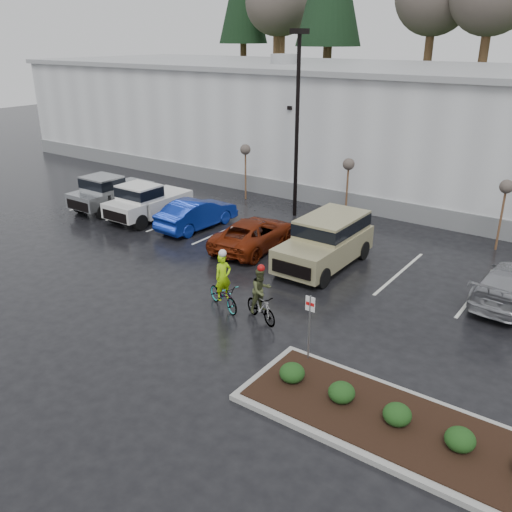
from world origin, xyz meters
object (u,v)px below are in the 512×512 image
Objects in this scene: pickup_silver at (116,191)px; car_blue at (197,214)px; fire_lane_sign at (310,321)px; lamppost at (298,106)px; suv_tan at (324,243)px; cyclist_hivis at (223,290)px; cyclist_olive at (261,300)px; sapling_mid at (348,168)px; car_red at (254,234)px; sapling_west at (245,153)px; sapling_east at (506,191)px; pickup_white at (153,200)px.

pickup_silver is 5.90m from car_blue.
fire_lane_sign is 0.42× the size of pickup_silver.
lamppost reaches higher than suv_tan.
lamppost is at bearing -119.72° from car_blue.
cyclist_olive is at bearing -68.35° from cyclist_hivis.
sapling_mid reaches higher than fire_lane_sign.
fire_lane_sign is 7.32m from suv_tan.
car_red is 2.20× the size of cyclist_hivis.
car_blue is at bearing -13.27° from car_red.
sapling_west is at bearing 55.10° from cyclist_hivis.
lamppost is 14.78m from fire_lane_sign.
sapling_mid reaches higher than pickup_silver.
lamppost is at bearing 27.67° from pickup_silver.
sapling_mid is at bearing 109.05° from suv_tan.
lamppost is 2.88× the size of sapling_east.
sapling_east is 1.56× the size of cyclist_olive.
sapling_mid is 11.73m from cyclist_hivis.
sapling_mid is at bearing 33.98° from cyclist_olive.
pickup_white is (-8.30, -5.67, -1.75)m from sapling_mid.
cyclist_hivis is (-6.40, -11.50, -2.04)m from sapling_east.
cyclist_hivis reaches higher than suv_tan.
fire_lane_sign is 0.42× the size of pickup_white.
car_blue is (-2.86, -4.57, -4.94)m from lamppost.
fire_lane_sign is 2.98m from cyclist_olive.
sapling_mid is 1.00× the size of sapling_east.
pickup_white is 10.46m from suv_tan.
sapling_west is at bearing 180.00° from sapling_mid.
pickup_white is at bearing -145.66° from sapling_mid.
lamppost is 1.90× the size of car_red.
cyclist_olive is (9.20, -11.50, -1.96)m from sapling_west.
sapling_west is 6.50m from sapling_mid.
sapling_east is at bearing 5.71° from lamppost.
cyclist_hivis is at bearing 110.51° from car_red.
cyclist_olive is (2.70, -11.50, -1.96)m from sapling_mid.
sapling_east reaches higher than pickup_silver.
sapling_west is 10.77m from suv_tan.
suv_tan is at bearing -35.68° from sapling_west.
lamppost reaches higher than sapling_east.
car_red is at bearing 135.40° from fire_lane_sign.
sapling_west is at bearing 165.96° from lamppost.
sapling_west reaches higher than pickup_silver.
sapling_west is 0.63× the size of suv_tan.
sapling_mid reaches higher than cyclist_hivis.
pickup_white is 6.87m from car_red.
car_blue is at bearing 175.15° from suv_tan.
cyclist_olive reaches higher than pickup_white.
pickup_silver is at bearing 156.47° from fire_lane_sign.
lamppost is 2.05× the size of car_blue.
sapling_east is at bearing -154.25° from car_blue.
sapling_west is 6.02m from car_blue.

